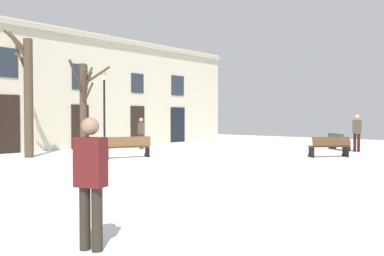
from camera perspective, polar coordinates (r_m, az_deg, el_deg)
ground_plane at (r=14.86m, az=5.86°, el=-4.99°), size 38.36×38.36×0.00m
building_facade at (r=22.51m, az=-16.04°, el=5.37°), size 23.98×0.60×6.32m
tree_foreground at (r=18.23m, az=-22.21°, el=4.56°), size 1.14×1.39×5.33m
tree_left_of_center at (r=17.61m, az=-15.05°, el=3.13°), size 1.84×1.49×3.99m
streetlamp at (r=20.55m, az=-12.29°, el=3.54°), size 0.30×0.30×3.95m
bench_by_litter_bin at (r=16.85m, az=-9.05°, el=-2.61°), size 1.92×1.09×0.89m
bench_near_lamp at (r=17.92m, az=18.85°, el=-2.50°), size 1.61×1.46×0.87m
bench_far_corner at (r=22.01m, az=19.93°, el=-1.78°), size 1.61×1.62×0.85m
person_near_bench at (r=5.30m, az=-14.13°, el=-6.71°), size 0.35×0.43×1.70m
person_by_shop_door at (r=21.33m, az=-7.19°, el=-0.55°), size 0.30×0.42×1.65m
person_strolling at (r=21.17m, az=22.27°, el=-0.36°), size 0.26×0.40×1.82m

